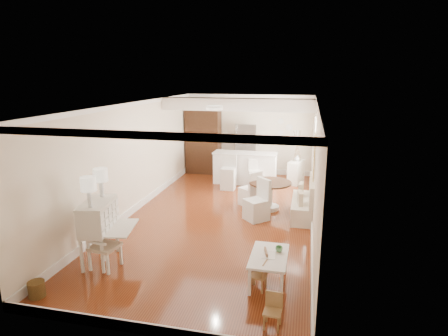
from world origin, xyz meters
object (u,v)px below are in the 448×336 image
at_px(pantry_cabinet, 203,141).
at_px(wicker_basket, 37,289).
at_px(gustavian_armchair, 105,246).
at_px(breakfast_counter, 245,168).
at_px(bar_stool_right, 254,174).
at_px(secretary_bureau, 99,232).
at_px(kids_chair_b, 258,266).
at_px(dining_table, 270,196).
at_px(kids_chair_c, 273,311).
at_px(slip_chair_far, 250,188).
at_px(kids_table, 269,269).
at_px(fridge, 256,151).
at_px(sideboard, 296,172).
at_px(bar_stool_left, 228,172).
at_px(slip_chair_near, 256,200).

bearing_deg(pantry_cabinet, wicker_basket, -93.14).
distance_m(gustavian_armchair, breakfast_counter, 6.23).
bearing_deg(gustavian_armchair, bar_stool_right, -11.50).
xyz_separation_m(secretary_bureau, bar_stool_right, (2.14, 5.40, -0.15)).
xyz_separation_m(kids_chair_b, dining_table, (-0.19, 3.60, 0.08)).
distance_m(kids_chair_c, slip_chair_far, 5.13).
distance_m(kids_table, fridge, 7.07).
bearing_deg(kids_chair_c, sideboard, 94.07).
xyz_separation_m(slip_chair_far, pantry_cabinet, (-2.19, 3.13, 0.67)).
relative_size(secretary_bureau, dining_table, 1.09).
bearing_deg(kids_chair_c, gustavian_armchair, 166.48).
xyz_separation_m(breakfast_counter, sideboard, (1.62, 0.38, -0.14)).
relative_size(kids_chair_b, bar_stool_left, 0.55).
height_order(slip_chair_near, bar_stool_right, slip_chair_near).
relative_size(wicker_basket, dining_table, 0.24).
relative_size(kids_table, kids_chair_c, 2.00).
height_order(slip_chair_near, fridge, fridge).
relative_size(gustavian_armchair, kids_table, 0.86).
relative_size(kids_chair_b, breakfast_counter, 0.28).
height_order(bar_stool_right, fridge, fridge).
bearing_deg(breakfast_counter, fridge, 79.22).
height_order(kids_chair_b, bar_stool_left, bar_stool_left).
distance_m(wicker_basket, slip_chair_near, 5.03).
height_order(breakfast_counter, bar_stool_right, breakfast_counter).
relative_size(slip_chair_near, fridge, 0.57).
xyz_separation_m(secretary_bureau, fridge, (1.97, 6.89, 0.30)).
xyz_separation_m(dining_table, breakfast_counter, (-1.05, 2.28, 0.14)).
xyz_separation_m(breakfast_counter, fridge, (0.20, 1.05, 0.39)).
bearing_deg(bar_stool_right, slip_chair_near, -93.29).
bearing_deg(dining_table, slip_chair_near, -107.03).
height_order(slip_chair_near, slip_chair_far, slip_chair_near).
xyz_separation_m(gustavian_armchair, fridge, (1.76, 7.09, 0.46)).
height_order(secretary_bureau, kids_table, secretary_bureau).
bearing_deg(gustavian_armchair, slip_chair_far, -19.60).
xyz_separation_m(bar_stool_left, pantry_cabinet, (-1.30, 1.82, 0.61)).
bearing_deg(kids_table, fridge, 99.91).
relative_size(dining_table, sideboard, 1.41).
bearing_deg(breakfast_counter, secretary_bureau, -106.83).
xyz_separation_m(kids_chair_c, bar_stool_right, (-1.22, 6.60, 0.19)).
relative_size(gustavian_armchair, bar_stool_right, 0.98).
distance_m(slip_chair_far, sideboard, 2.69).
bearing_deg(bar_stool_left, secretary_bureau, -104.58).
distance_m(gustavian_armchair, bar_stool_left, 5.43).
bearing_deg(kids_table, bar_stool_right, 100.80).
bearing_deg(bar_stool_left, bar_stool_right, 21.10).
relative_size(fridge, sideboard, 2.30).
xyz_separation_m(secretary_bureau, wicker_basket, (-0.38, -1.28, -0.47)).
xyz_separation_m(secretary_bureau, kids_table, (3.18, -0.04, -0.35)).
xyz_separation_m(secretary_bureau, kids_chair_c, (3.36, -1.21, -0.35)).
relative_size(bar_stool_left, bar_stool_right, 1.20).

